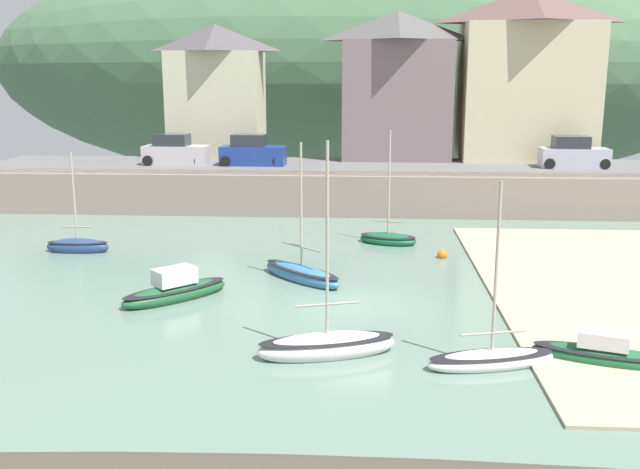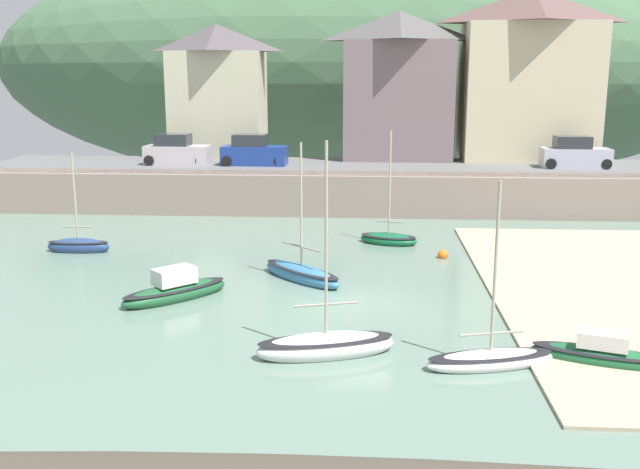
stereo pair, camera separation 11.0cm
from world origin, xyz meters
The scene contains 18 objects.
ground centered at (1.40, -9.56, 0.16)m, with size 48.00×41.00×0.61m.
quay_seawall centered at (0.00, 17.50, 1.36)m, with size 48.00×9.40×2.40m.
hillside_backdrop centered at (0.41, 55.20, 8.98)m, with size 80.00×44.00×25.67m.
waterfront_building_left centered at (-10.00, 25.20, 6.96)m, with size 6.48×4.87×8.95m.
waterfront_building_centre centered at (2.31, 25.20, 7.35)m, with size 7.49×5.60×9.74m.
waterfront_building_right centered at (10.97, 25.20, 8.02)m, with size 8.96×5.79×11.09m.
church_with_spire centered at (11.93, 29.20, 10.33)m, with size 3.00×3.00×15.37m.
sailboat_tall_mast centered at (-2.23, 3.02, 0.28)m, with size 3.83×3.73×5.69m.
dinghy_open_wooden centered at (-13.03, 7.03, 0.29)m, with size 2.93×0.96×4.81m.
sailboat_blue_trim centered at (-6.64, 0.24, 0.33)m, with size 3.88×3.86×1.35m.
motorboat_with_cabin centered at (3.89, -5.35, 0.24)m, with size 3.91×1.92×5.46m.
fishing_boat_green centered at (1.42, 9.68, 0.25)m, with size 3.10×2.17×5.64m.
sailboat_nearest_shore centered at (-0.80, -4.80, 0.31)m, with size 4.32×2.30×6.51m.
sailboat_white_hull centered at (7.08, -4.93, 0.27)m, with size 4.02×2.22×1.10m.
parked_car_near_slipway centered at (-11.86, 20.70, 3.20)m, with size 4.17×1.87×1.95m.
parked_car_by_wall centered at (-6.90, 20.70, 3.20)m, with size 4.16×1.86×1.95m.
parked_car_end_of_row centered at (13.10, 20.70, 3.20)m, with size 4.14×1.82×1.95m.
mooring_buoy centered at (3.78, 6.98, 0.14)m, with size 0.47×0.47×0.47m.
Camera 1 is at (0.24, -24.73, 8.12)m, focal length 40.49 mm.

